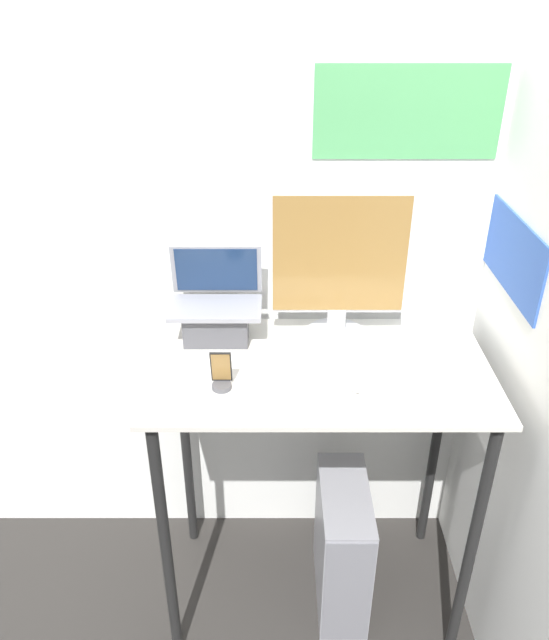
{
  "coord_description": "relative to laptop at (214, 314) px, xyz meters",
  "views": [
    {
      "loc": [
        -0.15,
        -1.45,
        2.33
      ],
      "look_at": [
        -0.15,
        0.33,
        1.33
      ],
      "focal_mm": 35.0,
      "sensor_mm": 36.0,
      "label": 1
    }
  ],
  "objects": [
    {
      "name": "wall_back",
      "position": [
        0.37,
        0.22,
        0.06
      ],
      "size": [
        6.0,
        0.06,
        2.6
      ],
      "color": "white",
      "rests_on": "ground_plane"
    },
    {
      "name": "desk",
      "position": [
        0.36,
        -0.19,
        -0.29
      ],
      "size": [
        1.17,
        0.65,
        1.15
      ],
      "color": "beige",
      "rests_on": "ground_plane"
    },
    {
      "name": "laptop",
      "position": [
        0.0,
        0.0,
        0.0
      ],
      "size": [
        0.33,
        0.22,
        0.33
      ],
      "color": "#4C4C51",
      "rests_on": "desk"
    },
    {
      "name": "monitor",
      "position": [
        0.43,
        0.01,
        0.16
      ],
      "size": [
        0.49,
        0.22,
        0.55
      ],
      "color": "silver",
      "rests_on": "desk"
    },
    {
      "name": "keyboard",
      "position": [
        0.26,
        -0.33,
        -0.09
      ],
      "size": [
        0.3,
        0.11,
        0.02
      ],
      "color": "white",
      "rests_on": "desk"
    },
    {
      "name": "mouse",
      "position": [
        0.47,
        -0.33,
        -0.09
      ],
      "size": [
        0.04,
        0.06,
        0.03
      ],
      "color": "white",
      "rests_on": "desk"
    },
    {
      "name": "cell_phone",
      "position": [
        0.04,
        -0.31,
        -0.05
      ],
      "size": [
        0.07,
        0.06,
        0.14
      ],
      "color": "#4C4C51",
      "rests_on": "desk"
    },
    {
      "name": "computer_tower",
      "position": [
        0.48,
        -0.21,
        -0.96
      ],
      "size": [
        0.19,
        0.46,
        0.57
      ],
      "color": "gray",
      "rests_on": "ground_plane"
    }
  ]
}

